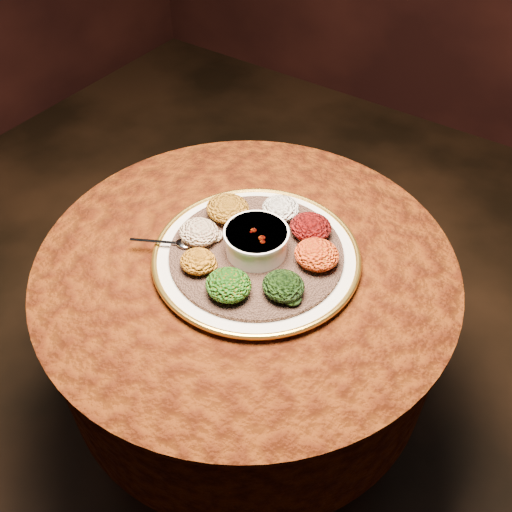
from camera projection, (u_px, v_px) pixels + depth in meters
The scene contains 13 objects.
table at pixel (247, 311), 1.42m from camera, with size 0.96×0.96×0.73m.
platter at pixel (256, 256), 1.28m from camera, with size 0.59×0.59×0.02m.
injera at pixel (256, 253), 1.27m from camera, with size 0.39×0.39×0.01m, color brown.
stew_bowl at pixel (256, 240), 1.25m from camera, with size 0.14×0.14×0.06m.
spoon at pixel (179, 243), 1.28m from camera, with size 0.13×0.08×0.01m.
portion_ayib at pixel (281, 208), 1.34m from camera, with size 0.09×0.09×0.04m, color white.
portion_kitfo at pixel (311, 227), 1.29m from camera, with size 0.10×0.09×0.05m, color black.
portion_tikil at pixel (317, 254), 1.23m from camera, with size 0.10×0.09×0.05m, color #A2750D.
portion_gomen at pixel (283, 286), 1.17m from camera, with size 0.09×0.09×0.04m, color black.
portion_mixveg at pixel (228, 285), 1.17m from camera, with size 0.10×0.09×0.05m, color #A3460A.
portion_kik at pixel (198, 261), 1.22m from camera, with size 0.08×0.08×0.04m, color #B66810.
portion_timatim at pixel (199, 232), 1.28m from camera, with size 0.09×0.09×0.04m, color #740906.
portion_shiro at pixel (228, 209), 1.34m from camera, with size 0.10×0.10×0.05m, color #8D5411.
Camera 1 is at (0.53, -0.73, 1.66)m, focal length 40.00 mm.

